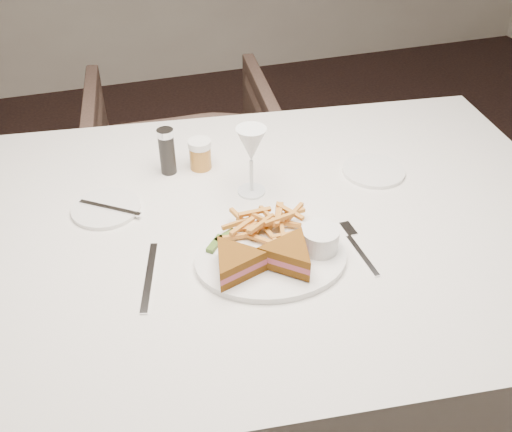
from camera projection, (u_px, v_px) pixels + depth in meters
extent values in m
plane|color=black|center=(349.00, 363.00, 1.91)|extent=(5.00, 5.00, 0.00)
cube|color=silver|center=(250.00, 331.00, 1.53)|extent=(1.69, 1.23, 0.75)
imported|color=#48342C|center=(184.00, 156.00, 2.29)|extent=(0.77, 0.73, 0.72)
ellipsoid|color=white|center=(271.00, 259.00, 1.19)|extent=(0.35, 0.29, 0.01)
cube|color=silver|center=(149.00, 277.00, 1.16)|extent=(0.07, 0.20, 0.00)
cylinder|color=white|center=(106.00, 208.00, 1.34)|extent=(0.16, 0.16, 0.01)
cylinder|color=white|center=(374.00, 171.00, 1.47)|extent=(0.16, 0.16, 0.01)
cylinder|color=black|center=(167.00, 151.00, 1.44)|extent=(0.04, 0.04, 0.12)
cylinder|color=#A86D28|center=(200.00, 154.00, 1.47)|extent=(0.06, 0.06, 0.08)
cube|color=#416222|center=(226.00, 237.00, 1.23)|extent=(0.06, 0.04, 0.01)
cube|color=#416222|center=(215.00, 244.00, 1.21)|extent=(0.05, 0.05, 0.01)
cylinder|color=white|center=(320.00, 239.00, 1.19)|extent=(0.08, 0.08, 0.05)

